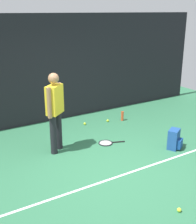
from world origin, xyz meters
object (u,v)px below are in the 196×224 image
(tennis_player, at_px, (55,108))
(tennis_ball_far_left, at_px, (108,121))
(tennis_racket, at_px, (107,143))
(tennis_ball_mid_court, at_px, (85,124))
(backpack, at_px, (174,140))
(water_bottle, at_px, (122,116))
(tennis_ball_by_fence, at_px, (179,210))

(tennis_player, bearing_deg, tennis_ball_far_left, -13.40)
(tennis_racket, relative_size, tennis_ball_mid_court, 9.63)
(backpack, relative_size, water_bottle, 1.70)
(backpack, bearing_deg, tennis_ball_mid_court, 83.68)
(water_bottle, bearing_deg, tennis_ball_far_left, 163.70)
(tennis_racket, relative_size, backpack, 1.44)
(tennis_player, distance_m, tennis_racket, 1.49)
(tennis_player, relative_size, tennis_racket, 2.67)
(backpack, xyz_separation_m, tennis_ball_by_fence, (-1.52, -1.62, -0.18))
(tennis_ball_by_fence, bearing_deg, tennis_racket, 81.12)
(tennis_player, distance_m, backpack, 2.66)
(tennis_player, xyz_separation_m, tennis_racket, (1.12, -0.25, -0.95))
(tennis_player, height_order, water_bottle, tennis_player)
(tennis_racket, xyz_separation_m, water_bottle, (1.18, 1.03, 0.12))
(tennis_player, relative_size, tennis_ball_far_left, 25.76)
(tennis_player, xyz_separation_m, tennis_ball_mid_court, (1.26, 1.02, -0.93))
(tennis_player, bearing_deg, tennis_racket, -51.31)
(backpack, height_order, water_bottle, backpack)
(tennis_ball_far_left, height_order, water_bottle, water_bottle)
(tennis_player, bearing_deg, water_bottle, -19.97)
(tennis_racket, distance_m, tennis_ball_mid_court, 1.28)
(tennis_ball_by_fence, bearing_deg, tennis_ball_far_left, 72.45)
(tennis_ball_mid_court, bearing_deg, backpack, -66.72)
(tennis_ball_by_fence, distance_m, water_bottle, 3.97)
(backpack, relative_size, tennis_ball_mid_court, 6.67)
(water_bottle, bearing_deg, tennis_ball_mid_court, 166.71)
(tennis_ball_mid_court, relative_size, water_bottle, 0.25)
(tennis_ball_by_fence, xyz_separation_m, water_bottle, (1.59, 3.64, 0.10))
(tennis_player, height_order, tennis_ball_by_fence, tennis_player)
(tennis_player, distance_m, tennis_ball_mid_court, 1.87)
(tennis_player, xyz_separation_m, backpack, (2.23, -1.24, -0.76))
(tennis_ball_by_fence, height_order, tennis_ball_mid_court, same)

